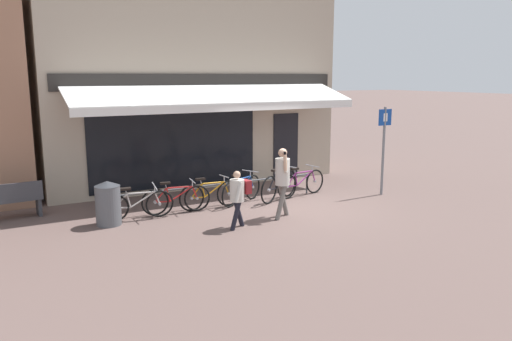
% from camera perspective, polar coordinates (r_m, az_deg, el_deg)
% --- Properties ---
extents(ground_plane, '(160.00, 160.00, 0.00)m').
position_cam_1_polar(ground_plane, '(12.72, 4.13, -4.12)').
color(ground_plane, brown).
extents(shop_front, '(8.92, 4.58, 6.35)m').
position_cam_1_polar(shop_front, '(15.88, -7.81, 10.32)').
color(shop_front, tan).
rests_on(shop_front, ground_plane).
extents(bike_rack_rail, '(5.33, 0.04, 0.57)m').
position_cam_1_polar(bike_rack_rail, '(12.77, -3.84, -1.78)').
color(bike_rack_rail, '#47494F').
rests_on(bike_rack_rail, ground_plane).
extents(bicycle_silver, '(1.70, 0.52, 0.83)m').
position_cam_1_polar(bicycle_silver, '(11.76, -13.43, -3.85)').
color(bicycle_silver, black).
rests_on(bicycle_silver, ground_plane).
extents(bicycle_red, '(1.68, 0.52, 0.79)m').
position_cam_1_polar(bicycle_red, '(12.13, -9.11, -3.24)').
color(bicycle_red, black).
rests_on(bicycle_red, ground_plane).
extents(bicycle_orange, '(1.67, 0.52, 0.80)m').
position_cam_1_polar(bicycle_orange, '(12.46, -5.26, -2.75)').
color(bicycle_orange, black).
rests_on(bicycle_orange, ground_plane).
extents(bicycle_blue, '(1.54, 0.85, 0.81)m').
position_cam_1_polar(bicycle_blue, '(12.93, -1.67, -2.19)').
color(bicycle_blue, black).
rests_on(bicycle_blue, ground_plane).
extents(bicycle_black, '(1.60, 0.86, 0.88)m').
position_cam_1_polar(bicycle_black, '(13.25, 2.66, -1.73)').
color(bicycle_black, black).
rests_on(bicycle_black, ground_plane).
extents(bicycle_purple, '(1.73, 0.53, 0.82)m').
position_cam_1_polar(bicycle_purple, '(13.75, 5.19, -1.43)').
color(bicycle_purple, black).
rests_on(bicycle_purple, ground_plane).
extents(pedestrian_adult, '(0.54, 0.60, 1.65)m').
position_cam_1_polar(pedestrian_adult, '(11.51, 3.05, -0.54)').
color(pedestrian_adult, slate).
rests_on(pedestrian_adult, ground_plane).
extents(pedestrian_child, '(0.53, 0.53, 1.28)m').
position_cam_1_polar(pedestrian_child, '(10.75, -2.04, -2.58)').
color(pedestrian_child, black).
rests_on(pedestrian_child, ground_plane).
extents(litter_bin, '(0.56, 0.56, 1.00)m').
position_cam_1_polar(litter_bin, '(11.50, -16.55, -3.58)').
color(litter_bin, '#515459').
rests_on(litter_bin, ground_plane).
extents(parking_sign, '(0.44, 0.07, 2.44)m').
position_cam_1_polar(parking_sign, '(14.12, 14.40, 3.22)').
color(parking_sign, slate).
rests_on(parking_sign, ground_plane).
extents(park_bench, '(1.63, 0.57, 0.87)m').
position_cam_1_polar(park_bench, '(12.74, -26.78, -3.11)').
color(park_bench, '#38383D').
rests_on(park_bench, ground_plane).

